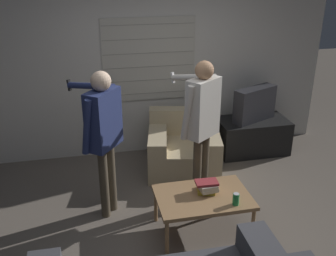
% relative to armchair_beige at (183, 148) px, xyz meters
% --- Properties ---
extents(ground_plane, '(16.00, 16.00, 0.00)m').
position_rel_armchair_beige_xyz_m(ground_plane, '(-0.30, -1.34, -0.30)').
color(ground_plane, '#665B51').
extents(wall_back, '(5.20, 0.08, 2.55)m').
position_rel_armchair_beige_xyz_m(wall_back, '(-0.30, 0.69, 0.98)').
color(wall_back, silver).
rests_on(wall_back, ground_plane).
extents(armchair_beige, '(1.12, 1.10, 0.77)m').
position_rel_armchair_beige_xyz_m(armchair_beige, '(0.00, 0.00, 0.00)').
color(armchair_beige, '#C6B289').
rests_on(armchair_beige, ground_plane).
extents(coffee_table, '(0.97, 0.66, 0.45)m').
position_rel_armchair_beige_xyz_m(coffee_table, '(-0.16, -1.42, 0.11)').
color(coffee_table, '#9E754C').
rests_on(coffee_table, ground_plane).
extents(tv_stand, '(1.04, 0.59, 0.51)m').
position_rel_armchair_beige_xyz_m(tv_stand, '(1.13, 0.27, -0.04)').
color(tv_stand, black).
rests_on(tv_stand, ground_plane).
extents(tv, '(0.71, 0.46, 0.50)m').
position_rel_armchair_beige_xyz_m(tv, '(1.13, 0.27, 0.46)').
color(tv, '#2D2D33').
rests_on(tv, tv_stand).
extents(person_left_standing, '(0.57, 0.81, 1.68)m').
position_rel_armchair_beige_xyz_m(person_left_standing, '(-1.11, -0.84, 0.77)').
color(person_left_standing, '#4C4233').
rests_on(person_left_standing, ground_plane).
extents(person_right_standing, '(0.49, 0.85, 1.73)m').
position_rel_armchair_beige_xyz_m(person_right_standing, '(-0.03, -0.86, 0.80)').
color(person_right_standing, '#4C4233').
rests_on(person_right_standing, ground_plane).
extents(book_stack, '(0.24, 0.22, 0.13)m').
position_rel_armchair_beige_xyz_m(book_stack, '(-0.10, -1.36, 0.22)').
color(book_stack, gold).
rests_on(book_stack, coffee_table).
extents(soda_can, '(0.07, 0.07, 0.13)m').
position_rel_armchair_beige_xyz_m(soda_can, '(0.11, -1.64, 0.22)').
color(soda_can, '#238E47').
rests_on(soda_can, coffee_table).
extents(spare_remote, '(0.07, 0.14, 0.02)m').
position_rel_armchair_beige_xyz_m(spare_remote, '(-0.13, -1.29, 0.16)').
color(spare_remote, white).
rests_on(spare_remote, coffee_table).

